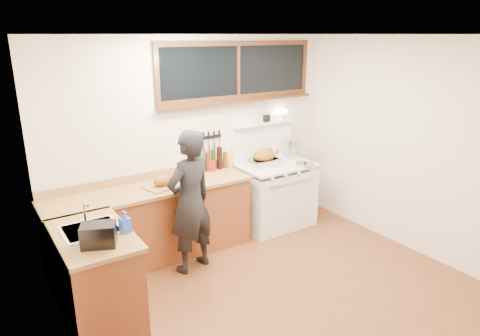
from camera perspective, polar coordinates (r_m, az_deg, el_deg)
ground_plane at (r=4.70m, az=5.42°, el=-16.39°), size 4.00×3.50×0.02m
room_shell at (r=4.03m, az=6.09°, el=3.65°), size 4.10×3.60×2.65m
counter_back at (r=5.23m, az=-11.56°, el=-7.17°), size 2.44×0.64×1.00m
counter_left at (r=4.30m, az=-18.65°, el=-13.61°), size 0.64×1.09×0.90m
sink_unit at (r=4.19m, az=-19.20°, el=-8.40°), size 0.50×0.45×0.37m
vintage_stove at (r=6.03m, az=4.62°, el=-3.37°), size 1.02×0.74×1.58m
back_window at (r=5.68m, az=-0.20°, el=12.00°), size 2.32×0.13×0.77m
left_doorway at (r=2.93m, az=-19.19°, el=-14.78°), size 0.02×1.04×2.17m
knife_strip at (r=5.56m, az=-4.59°, el=3.94°), size 0.46×0.03×0.28m
man at (r=4.79m, az=-6.66°, el=-4.53°), size 0.68×0.53×1.64m
soap_bottle at (r=3.98m, az=-15.10°, el=-6.92°), size 0.10×0.10×0.20m
toaster at (r=3.81m, az=-18.33°, el=-8.47°), size 0.33×0.29×0.19m
cutting_board at (r=5.04m, az=-10.29°, el=-1.93°), size 0.46×0.39×0.14m
roast_turkey at (r=5.77m, az=3.24°, el=1.28°), size 0.44×0.31×0.24m
stockpot at (r=6.20m, az=7.26°, el=2.62°), size 0.34×0.34×0.26m
saucepan at (r=5.97m, az=3.80°, el=1.49°), size 0.22×0.31×0.13m
pot_lid at (r=5.89m, az=8.67°, el=0.55°), size 0.33×0.33×0.04m
coffee_tin at (r=5.55m, az=-3.82°, el=0.30°), size 0.11×0.10×0.14m
pitcher at (r=5.35m, az=-6.31°, el=-0.23°), size 0.13×0.13×0.18m
bottle_cluster at (r=5.58m, az=-3.30°, el=1.05°), size 0.48×0.07×0.30m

